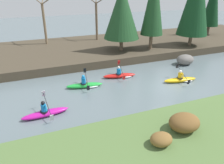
{
  "coord_description": "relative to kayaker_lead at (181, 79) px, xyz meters",
  "views": [
    {
      "loc": [
        -9.76,
        -12.34,
        7.08
      ],
      "look_at": [
        -4.37,
        1.21,
        0.55
      ],
      "focal_mm": 35.0,
      "sensor_mm": 36.0,
      "label": 1
    }
  ],
  "objects": [
    {
      "name": "shrub_clump_nearest",
      "position": [
        -6.1,
        -6.32,
        0.64
      ],
      "size": [
        1.03,
        0.86,
        0.56
      ],
      "color": "brown",
      "rests_on": "riverbank_near"
    },
    {
      "name": "kayaker_lead",
      "position": [
        0.0,
        0.0,
        0.0
      ],
      "size": [
        2.8,
        2.07,
        1.2
      ],
      "rotation": [
        0.0,
        0.0,
        -0.15
      ],
      "color": "yellow",
      "rests_on": "ground"
    },
    {
      "name": "ground_plane",
      "position": [
        -1.23,
        -0.38,
        -0.2
      ],
      "size": [
        90.0,
        90.0,
        0.0
      ],
      "primitive_type": "plane",
      "color": "slate"
    },
    {
      "name": "riverbank_far",
      "position": [
        -1.23,
        10.55,
        0.18
      ],
      "size": [
        44.0,
        11.08,
        0.76
      ],
      "color": "#473D2D",
      "rests_on": "ground"
    },
    {
      "name": "bare_tree_mid_upstream",
      "position": [
        -2.67,
        13.28,
        3.34
      ],
      "size": [
        3.27,
        3.23,
        5.9
      ],
      "color": "brown",
      "rests_on": "riverbank_far"
    },
    {
      "name": "bare_tree_upstream",
      "position": [
        -8.77,
        13.45,
        3.39
      ],
      "size": [
        3.32,
        3.28,
        6.0
      ],
      "color": "#7A664C",
      "rests_on": "riverbank_far"
    },
    {
      "name": "conifer_tree_centre",
      "position": [
        12.59,
        10.65,
        4.86
      ],
      "size": [
        2.3,
        2.3,
        7.47
      ],
      "color": "brown",
      "rests_on": "riverbank_far"
    },
    {
      "name": "kayaker_far_back",
      "position": [
        -10.57,
        -1.13,
        0.02
      ],
      "size": [
        2.79,
        2.07,
        1.2
      ],
      "rotation": [
        0.0,
        0.0,
        0.09
      ],
      "color": "#C61999",
      "rests_on": "ground"
    },
    {
      "name": "shrub_clump_second",
      "position": [
        -4.47,
        -5.81,
        0.78
      ],
      "size": [
        1.56,
        1.3,
        0.84
      ],
      "color": "brown",
      "rests_on": "riverbank_near"
    },
    {
      "name": "kayaker_middle",
      "position": [
        -4.14,
        2.59,
        0.0
      ],
      "size": [
        2.79,
        2.06,
        1.2
      ],
      "rotation": [
        0.0,
        0.0,
        -0.18
      ],
      "color": "red",
      "rests_on": "ground"
    },
    {
      "name": "boulder_midstream",
      "position": [
        2.93,
        3.26,
        0.29
      ],
      "size": [
        1.72,
        1.35,
        0.97
      ],
      "color": "slate",
      "rests_on": "ground"
    },
    {
      "name": "kayaker_trailing",
      "position": [
        -7.32,
        1.8,
        0.0
      ],
      "size": [
        2.8,
        2.07,
        1.2
      ],
      "rotation": [
        0.0,
        0.0,
        -0.16
      ],
      "color": "green",
      "rests_on": "ground"
    },
    {
      "name": "conifer_tree_left",
      "position": [
        1.33,
        7.09,
        5.39
      ],
      "size": [
        2.32,
        2.32,
        8.17
      ],
      "color": "brown",
      "rests_on": "riverbank_far"
    },
    {
      "name": "conifer_tree_far_left",
      "position": [
        -1.83,
        7.71,
        4.46
      ],
      "size": [
        3.61,
        3.61,
        6.54
      ],
      "color": "brown",
      "rests_on": "riverbank_far"
    }
  ]
}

